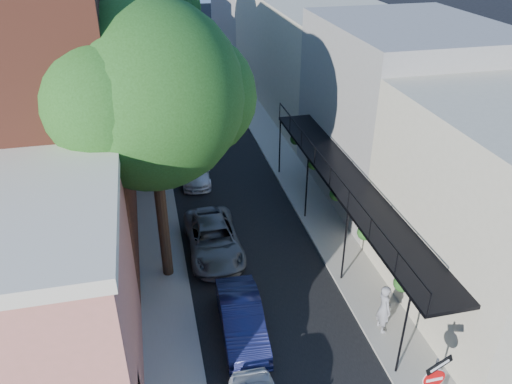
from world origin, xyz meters
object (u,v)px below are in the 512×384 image
sign_post (433,381)px  oak_far (144,6)px  parked_car_g (176,90)px  pedestrian (384,308)px  oak_mid (152,61)px  parked_car_d (196,171)px  parked_car_e (171,138)px  oak_near (161,95)px  parked_car_f (183,115)px  parked_car_c (213,239)px  parked_car_b (242,319)px

sign_post → oak_far: oak_far is taller
parked_car_g → pedestrian: 28.83m
oak_mid → oak_far: bearing=89.6°
parked_car_d → parked_car_e: (-1.04, 5.02, 0.07)m
oak_near → sign_post: bearing=-54.9°
oak_mid → oak_near: bearing=-89.6°
parked_car_d → pedestrian: size_ratio=1.93×
oak_far → parked_car_f: bearing=1.7°
parked_car_c → parked_car_e: size_ratio=1.34×
pedestrian → oak_mid: bearing=26.5°
sign_post → parked_car_f: 26.79m
sign_post → oak_near: (-6.53, 9.29, 5.84)m
parked_car_f → pedestrian: 22.98m
oak_far → parked_car_e: (0.75, -3.91, -7.62)m
oak_near → parked_car_f: bearing=83.5°
parked_car_f → parked_car_g: size_ratio=0.88×
sign_post → oak_far: (-6.51, 26.30, 6.22)m
oak_mid → parked_car_e: oak_mid is taller
sign_post → parked_car_g: bearing=98.0°
oak_far → parked_car_c: 17.82m
oak_mid → pedestrian: size_ratio=5.09×
oak_far → parked_car_d: 11.93m
oak_mid → parked_car_f: 11.33m
parked_car_c → parked_car_e: (-0.96, 12.14, -0.06)m
oak_far → pedestrian: 24.48m
oak_far → parked_car_c: size_ratio=2.38×
parked_car_c → parked_car_f: bearing=89.1°
parked_car_c → parked_car_d: (0.08, 7.12, -0.13)m
oak_near → parked_car_e: 14.99m
parked_car_c → oak_near: bearing=-151.2°
parked_car_c → pedestrian: (5.29, -6.30, 0.43)m
parked_car_b → parked_car_e: size_ratio=1.15×
parked_car_b → parked_car_d: size_ratio=1.10×
parked_car_b → parked_car_g: bearing=92.4°
oak_mid → parked_car_f: oak_mid is taller
parked_car_b → oak_near: bearing=117.0°
parked_car_f → parked_car_d: bearing=-95.8°
parked_car_b → parked_car_f: parked_car_b is taller
oak_near → oak_mid: bearing=90.4°
parked_car_e → sign_post: bearing=-76.2°
sign_post → parked_car_b: bearing=132.4°
parked_car_b → parked_car_d: bearing=93.2°
sign_post → parked_car_c: sign_post is taller
oak_far → parked_car_e: oak_far is taller
oak_far → parked_car_d: oak_far is taller
parked_car_b → oak_mid: bearing=101.8°
parked_car_b → parked_car_e: bearing=96.4°
oak_near → parked_car_c: oak_near is taller
parked_car_f → parked_car_g: parked_car_f is taller
oak_near → parked_car_c: size_ratio=2.28×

